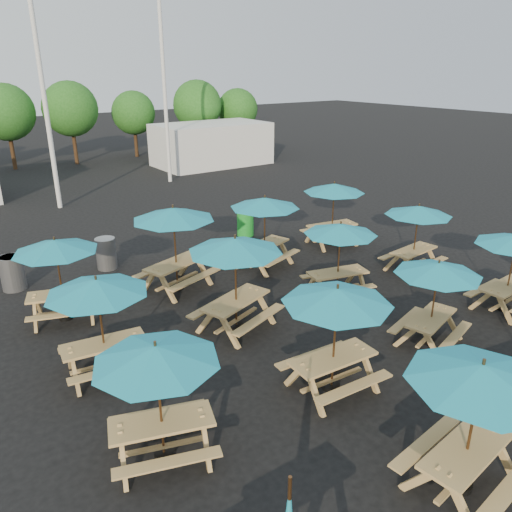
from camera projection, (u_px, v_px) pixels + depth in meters
ground at (289, 312)px, 13.06m from camera, size 120.00×120.00×0.00m
picnic_unit_1 at (156, 360)px, 7.58m from camera, size 2.53×2.53×2.13m
picnic_unit_2 at (97, 291)px, 9.81m from camera, size 2.30×2.30×2.16m
picnic_unit_3 at (56, 250)px, 12.04m from camera, size 2.57×2.57×2.15m
picnic_unit_4 at (480, 381)px, 6.94m from camera, size 2.32×2.32×2.23m
picnic_unit_5 at (337, 301)px, 9.27m from camera, size 2.24×2.24×2.23m
picnic_unit_6 at (235, 250)px, 11.51m from camera, size 2.82×2.82×2.36m
picnic_unit_7 at (173, 218)px, 13.68m from camera, size 2.89×2.89×2.43m
picnic_unit_9 at (438, 273)px, 10.98m from camera, size 2.34×2.34×2.02m
picnic_unit_10 at (340, 233)px, 13.38m from camera, size 2.43×2.43×2.10m
picnic_unit_11 at (265, 206)px, 15.31m from camera, size 2.70×2.70×2.28m
picnic_unit_14 at (418, 214)px, 15.03m from camera, size 2.18×2.18×2.12m
picnic_unit_15 at (334, 191)px, 17.27m from camera, size 2.43×2.43×2.25m
waste_bin_0 at (12, 273)px, 14.20m from camera, size 0.62×0.62×1.00m
waste_bin_1 at (13, 273)px, 14.23m from camera, size 0.62×0.62×1.00m
waste_bin_2 at (106, 253)px, 15.68m from camera, size 0.62×0.62×1.00m
waste_bin_3 at (245, 223)px, 18.75m from camera, size 0.62×0.62×1.00m
mast_0 at (40, 66)px, 20.46m from camera, size 0.20×0.20×12.00m
mast_1 at (163, 66)px, 25.50m from camera, size 0.20×0.20×12.00m
event_tent_1 at (212, 144)px, 31.91m from camera, size 7.00×4.00×2.60m
tree_3 at (6, 112)px, 29.66m from camera, size 3.36×3.36×5.09m
tree_4 at (70, 109)px, 31.28m from camera, size 3.41×3.41×5.17m
tree_5 at (133, 113)px, 34.11m from camera, size 2.94×2.94×4.45m
tree_6 at (197, 105)px, 34.77m from camera, size 3.38×3.38×5.13m
tree_7 at (238, 109)px, 36.79m from camera, size 2.95×2.95×4.48m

